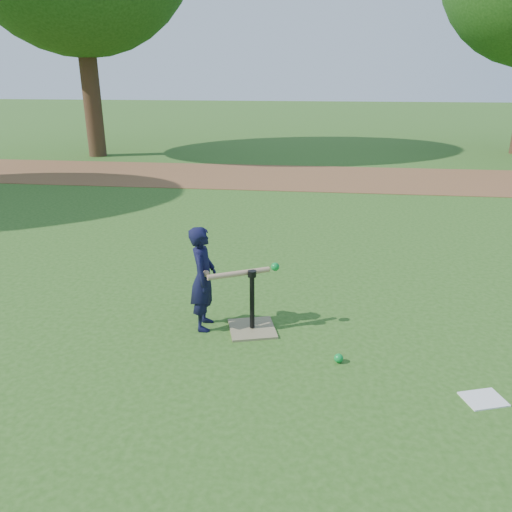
# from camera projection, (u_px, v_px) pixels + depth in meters

# --- Properties ---
(ground) EXTENTS (80.00, 80.00, 0.00)m
(ground) POSITION_uv_depth(u_px,v_px,m) (261.00, 333.00, 4.76)
(ground) COLOR #285116
(ground) RESTS_ON ground
(dirt_strip) EXTENTS (24.00, 3.00, 0.01)m
(dirt_strip) POSITION_uv_depth(u_px,v_px,m) (297.00, 177.00, 11.74)
(dirt_strip) COLOR brown
(dirt_strip) RESTS_ON ground
(child) EXTENTS (0.27, 0.39, 1.02)m
(child) POSITION_uv_depth(u_px,v_px,m) (203.00, 278.00, 4.71)
(child) COLOR black
(child) RESTS_ON ground
(wiffle_ball_ground) EXTENTS (0.08, 0.08, 0.08)m
(wiffle_ball_ground) POSITION_uv_depth(u_px,v_px,m) (339.00, 358.00, 4.26)
(wiffle_ball_ground) COLOR #0C8930
(wiffle_ball_ground) RESTS_ON ground
(clipboard) EXTENTS (0.36, 0.31, 0.01)m
(clipboard) POSITION_uv_depth(u_px,v_px,m) (483.00, 399.00, 3.79)
(clipboard) COLOR white
(clipboard) RESTS_ON ground
(batting_tee) EXTENTS (0.53, 0.53, 0.61)m
(batting_tee) POSITION_uv_depth(u_px,v_px,m) (252.00, 320.00, 4.78)
(batting_tee) COLOR #847954
(batting_tee) RESTS_ON ground
(swing_action) EXTENTS (0.70, 0.32, 0.11)m
(swing_action) POSITION_uv_depth(u_px,v_px,m) (243.00, 272.00, 4.62)
(swing_action) COLOR tan
(swing_action) RESTS_ON ground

